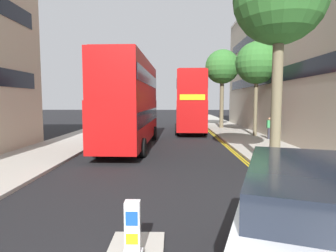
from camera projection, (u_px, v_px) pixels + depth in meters
sidewalk_right at (260, 145)px, 18.63m from camera, size 4.00×80.00×0.14m
sidewalk_left at (65, 145)px, 18.85m from camera, size 4.00×80.00×0.14m
kerb_line_outer at (235, 152)px, 16.68m from camera, size 0.10×56.00×0.01m
kerb_line_inner at (232, 152)px, 16.69m from camera, size 0.10×56.00×0.01m
keep_left_bollard at (133, 233)px, 5.15m from camera, size 0.36×0.28×1.11m
double_decker_bus_away at (130, 101)px, 18.16m from camera, size 3.00×10.87×5.64m
double_decker_bus_oncoming at (190, 101)px, 27.60m from camera, size 3.02×10.87×5.64m
taxi_minivan at (314, 248)px, 3.74m from camera, size 3.32×5.16×2.12m
pedestrian_far at (269, 128)px, 21.18m from camera, size 0.34×0.22×1.62m
street_tree_near at (257, 63)px, 22.77m from camera, size 3.40×3.40×7.63m
street_tree_mid at (280, 0)px, 11.49m from camera, size 3.79×3.79×8.98m
street_tree_far at (222, 67)px, 29.54m from camera, size 3.56×3.56×8.21m
townhouse_terrace_right at (321, 61)px, 24.24m from camera, size 10.08×28.00×12.86m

